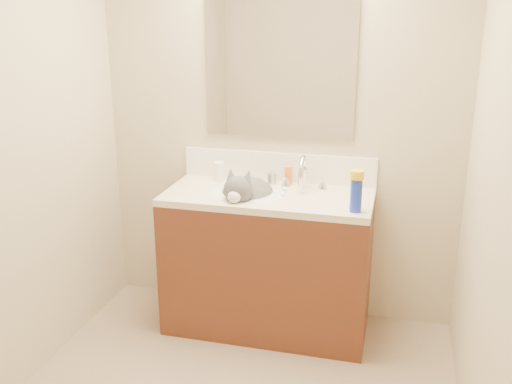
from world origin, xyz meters
The scene contains 16 objects.
room_shell centered at (0.00, 0.00, 1.49)m, with size 2.24×2.54×2.52m.
vanity_cabinet centered at (0.00, 0.97, 0.41)m, with size 1.20×0.55×0.82m, color #542716.
counter_slab centered at (0.00, 0.97, 0.84)m, with size 1.20×0.55×0.04m, color beige.
basin centered at (-0.12, 0.94, 0.79)m, with size 0.45×0.36×0.14m, color white.
faucet centered at (0.18, 1.11, 0.95)m, with size 0.28×0.20×0.21m.
cat centered at (-0.13, 0.96, 0.84)m, with size 0.36×0.45×0.34m.
backsplash centered at (0.00, 1.24, 0.95)m, with size 1.20×0.02×0.18m, color white.
mirror centered at (0.00, 1.24, 1.54)m, with size 0.90×0.02×0.80m, color white.
pill_bottle centered at (-0.35, 1.16, 0.92)m, with size 0.06×0.06×0.12m, color white.
pill_label centered at (-0.35, 1.16, 0.90)m, with size 0.05×0.05×0.04m, color orange.
silver_jar centered at (-0.03, 1.18, 0.89)m, with size 0.06×0.06×0.07m, color #B7B7BC.
amber_bottle centered at (0.08, 1.18, 0.92)m, with size 0.04×0.04×0.11m, color orange.
toothbrush centered at (0.08, 1.02, 0.87)m, with size 0.02×0.15×0.01m, color white.
toothbrush_head centered at (0.08, 1.02, 0.87)m, with size 0.02×0.03×0.02m, color #6C8EE6.
spray_can centered at (0.51, 0.79, 0.94)m, with size 0.06×0.06×0.17m, color #1B33C1.
spray_cap centered at (0.51, 0.79, 1.06)m, with size 0.07×0.07×0.04m, color yellow.
Camera 1 is at (0.71, -2.08, 1.87)m, focal length 40.00 mm.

